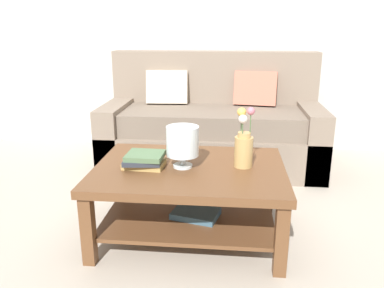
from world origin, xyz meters
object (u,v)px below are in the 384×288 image
(flower_pitcher, at_px, (244,146))
(coffee_table, at_px, (190,186))
(book_stack_main, at_px, (144,160))
(glass_hurricane_vase, at_px, (183,142))
(couch, at_px, (212,127))

(flower_pitcher, bearing_deg, coffee_table, -173.56)
(book_stack_main, xyz_separation_m, glass_hurricane_vase, (0.24, 0.03, 0.11))
(coffee_table, distance_m, flower_pitcher, 0.42)
(couch, bearing_deg, book_stack_main, -103.84)
(couch, relative_size, flower_pitcher, 5.39)
(couch, distance_m, flower_pitcher, 1.38)
(book_stack_main, bearing_deg, glass_hurricane_vase, 7.20)
(couch, distance_m, coffee_table, 1.38)
(coffee_table, bearing_deg, glass_hurricane_vase, -167.48)
(coffee_table, xyz_separation_m, flower_pitcher, (0.33, 0.04, 0.26))
(flower_pitcher, bearing_deg, book_stack_main, -172.83)
(flower_pitcher, bearing_deg, couch, 100.84)
(couch, height_order, glass_hurricane_vase, couch)
(coffee_table, distance_m, glass_hurricane_vase, 0.29)
(book_stack_main, height_order, glass_hurricane_vase, glass_hurricane_vase)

